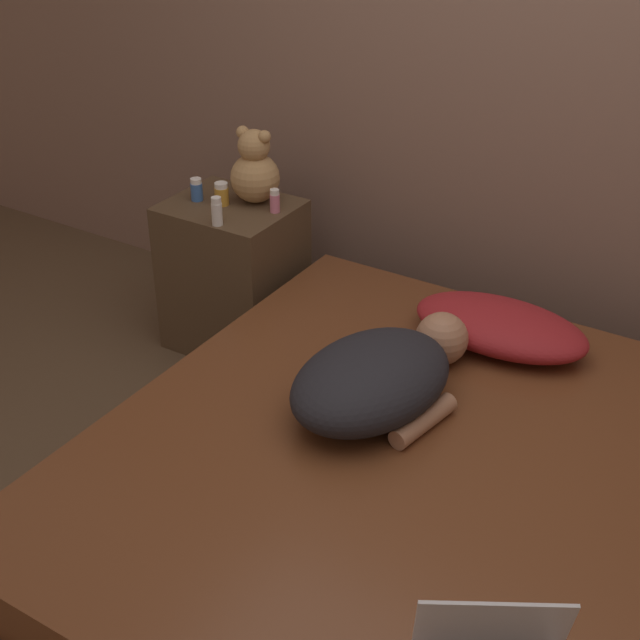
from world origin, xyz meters
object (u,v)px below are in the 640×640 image
Objects in this scene: teddy_bear at (255,170)px; bottle_pink at (275,201)px; person_lying at (380,377)px; bottle_amber at (222,194)px; bottle_blue at (197,190)px; pillow at (500,326)px; bottle_white at (217,211)px.

teddy_bear is 0.16m from bottle_pink.
bottle_amber is at bearing 160.85° from person_lying.
person_lying is at bearing -38.14° from bottle_pink.
teddy_bear is at bearing 29.30° from bottle_blue.
pillow is 0.79× the size of person_lying.
bottle_white is (-1.09, -0.10, 0.20)m from pillow.
bottle_amber is (-1.01, 0.57, 0.15)m from person_lying.
bottle_pink is 0.24m from bottle_white.
pillow is at bearing 81.68° from person_lying.
teddy_bear is at bearing 158.98° from bottle_pink.
teddy_bear is at bearing 154.30° from person_lying.
bottle_white is (0.21, -0.14, 0.01)m from bottle_blue.
bottle_white reaches higher than bottle_blue.
bottle_pink is (-0.80, 0.62, 0.15)m from person_lying.
teddy_bear is 0.25m from bottle_blue.
bottle_pink is at bearing 173.56° from pillow.
teddy_bear is (-0.92, 0.67, 0.24)m from person_lying.
person_lying is 8.35× the size of bottle_blue.
teddy_bear is 3.30× the size of bottle_amber.
bottle_amber is 0.82× the size of bottle_white.
person_lying is 1.16m from teddy_bear.
bottle_amber reaches higher than person_lying.
teddy_bear is 0.27m from bottle_white.
bottle_pink is 0.84× the size of bottle_white.
bottle_white is at bearing 165.93° from person_lying.
bottle_pink is at bearing -21.02° from teddy_bear.
bottle_blue is at bearing 178.07° from pillow.
bottle_white reaches higher than person_lying.
pillow is at bearing -8.15° from teddy_bear.
teddy_bear reaches higher than pillow.
pillow is at bearing -1.93° from bottle_blue.
teddy_bear reaches higher than bottle_white.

